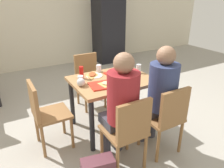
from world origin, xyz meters
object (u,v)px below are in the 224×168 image
Objects in this scene: drink_fridge at (108,26)px; person_in_red at (121,102)px; pizza_slice_a at (107,83)px; pizza_slice_c at (92,74)px; plastic_cup_c at (81,80)px; paper_plate_center at (94,76)px; condiment_bottle at (81,73)px; main_table at (112,86)px; foil_bundle at (81,82)px; chair_far_side at (89,76)px; chair_left_end at (44,111)px; plastic_cup_a at (99,68)px; soda_can at (139,69)px; person_in_brown_jacket at (160,91)px; paper_plate_near_edge at (131,82)px; chair_near_right at (167,116)px; pizza_slice_b at (118,72)px; tray_red_far at (119,73)px; plastic_cup_b at (128,84)px; chair_near_left at (128,129)px; tray_red_near at (105,85)px.

person_in_red is at bearing -116.82° from drink_fridge.
pizza_slice_c is at bearing 92.90° from pizza_slice_a.
pizza_slice_c is at bearing 36.78° from plastic_cup_c.
condiment_bottle reaches higher than paper_plate_center.
foil_bundle is at bearing -177.42° from main_table.
chair_left_end is at bearing -139.12° from chair_far_side.
foil_bundle is at bearing -2.44° from chair_left_end.
person_in_red is at bearing -84.84° from condiment_bottle.
soda_can reaches higher than plastic_cup_a.
pizza_slice_c is 2.70× the size of plastic_cup_c.
person_in_brown_jacket is 0.93m from foil_bundle.
main_table is 1.21× the size of chair_left_end.
paper_plate_center is 0.53m from paper_plate_near_edge.
main_table is 4.29× the size of pizza_slice_a.
chair_far_side is 0.62m from pizza_slice_c.
chair_far_side is 0.72m from condiment_bottle.
soda_can is (0.44, -0.76, 0.28)m from chair_far_side.
paper_plate_center is 0.62m from soda_can.
paper_plate_center is at bearing 112.47° from chair_near_right.
plastic_cup_a is at bearing 136.43° from pizza_slice_b.
tray_red_far is (0.18, -0.66, 0.23)m from chair_far_side.
plastic_cup_b is (-0.13, -0.12, 0.05)m from paper_plate_near_edge.
chair_left_end is (-0.64, 0.78, 0.00)m from chair_near_left.
condiment_bottle is at bearing 165.69° from soda_can.
paper_plate_center is at bearing 89.91° from pizza_slice_a.
drink_fridge is at bearing 61.04° from pizza_slice_a.
soda_can is at bearing 0.84° from chair_left_end.
person_in_red is at bearing -44.81° from chair_left_end.
paper_plate_near_edge is (0.15, -0.22, 0.11)m from main_table.
chair_near_left and chair_near_right have the same top height.
paper_plate_center is at bearing 31.47° from plastic_cup_c.
chair_near_left reaches higher than plastic_cup_b.
plastic_cup_b is at bearing 57.50° from chair_near_left.
pizza_slice_b reaches higher than pizza_slice_c.
paper_plate_center is 0.30m from plastic_cup_c.
tray_red_far is 0.59m from plastic_cup_c.
main_table is at bearing 125.49° from paper_plate_near_edge.
chair_near_right reaches higher than tray_red_near.
chair_near_left is at bearing -101.75° from plastic_cup_a.
pizza_slice_a is (-0.15, -0.15, 0.13)m from main_table.
pizza_slice_b is at bearing 38.03° from main_table.
paper_plate_near_edge is 0.81× the size of pizza_slice_c.
pizza_slice_b is at bearing 64.60° from chair_near_left.
foil_bundle is at bearing 155.35° from tray_red_near.
person_in_brown_jacket reaches higher than tray_red_near.
pizza_slice_a is 0.41m from condiment_bottle.
tray_red_near is 0.50m from plastic_cup_a.
person_in_red is 12.60× the size of foil_bundle.
chair_near_left reaches higher than main_table.
chair_far_side reaches higher than main_table.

